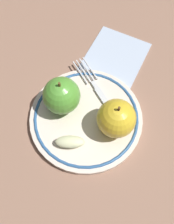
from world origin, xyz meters
name	(u,v)px	position (x,y,z in m)	size (l,w,h in m)	color
ground_plane	(89,111)	(0.00, 0.00, 0.00)	(2.00, 2.00, 0.00)	#916954
plate	(87,118)	(0.00, 0.02, 0.01)	(0.22, 0.22, 0.02)	beige
apple_red_whole	(62,96)	(0.05, 0.01, 0.05)	(0.07, 0.07, 0.08)	#549F34
apple_second_whole	(116,118)	(-0.06, 0.02, 0.05)	(0.07, 0.07, 0.08)	gold
apple_slice_front	(70,142)	(0.01, 0.08, 0.03)	(0.06, 0.02, 0.02)	beige
fork	(100,93)	(-0.01, -0.04, 0.02)	(0.15, 0.14, 0.00)	silver
napkin_folded	(115,57)	(-0.01, -0.15, 0.00)	(0.13, 0.15, 0.01)	silver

